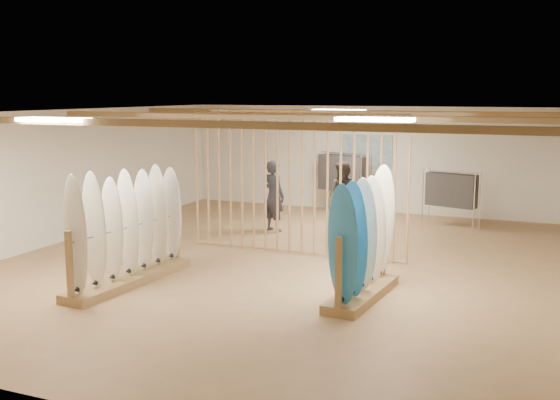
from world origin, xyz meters
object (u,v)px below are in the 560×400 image
at_px(clothing_rack_a, 343,173).
at_px(rack_left, 129,245).
at_px(clothing_rack_b, 451,190).
at_px(shopper_a, 274,191).
at_px(rack_right, 363,257).
at_px(shopper_b, 344,193).

bearing_deg(clothing_rack_a, rack_left, -77.11).
distance_m(clothing_rack_b, shopper_a, 4.19).
relative_size(rack_right, shopper_b, 1.12).
bearing_deg(clothing_rack_b, shopper_a, -135.59).
bearing_deg(clothing_rack_b, shopper_b, -127.02).
height_order(rack_right, clothing_rack_a, rack_right).
xyz_separation_m(rack_right, shopper_a, (-3.24, 4.09, 0.27)).
distance_m(rack_left, rack_right, 3.86).
bearing_deg(shopper_a, shopper_b, -144.36).
distance_m(rack_left, shopper_b, 5.61).
height_order(rack_left, shopper_a, rack_left).
bearing_deg(rack_right, shopper_a, 133.14).
bearing_deg(shopper_b, clothing_rack_b, 49.71).
xyz_separation_m(rack_right, clothing_rack_a, (-2.44, 6.86, 0.41)).
xyz_separation_m(clothing_rack_a, clothing_rack_b, (2.89, -0.78, -0.18)).
bearing_deg(clothing_rack_b, rack_left, -105.94).
xyz_separation_m(rack_left, clothing_rack_a, (1.35, 7.57, 0.41)).
bearing_deg(shopper_a, rack_right, 150.02).
xyz_separation_m(clothing_rack_a, shopper_a, (-0.80, -2.77, -0.14)).
bearing_deg(shopper_a, clothing_rack_b, -129.96).
relative_size(rack_left, rack_right, 1.34).
distance_m(rack_right, clothing_rack_b, 6.11).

